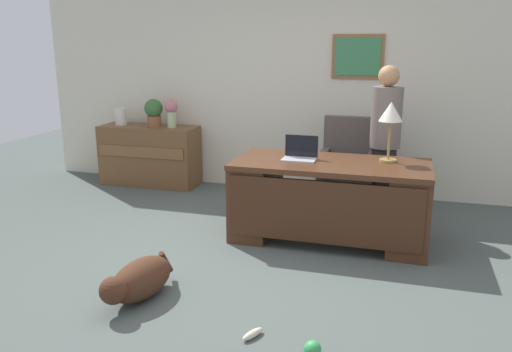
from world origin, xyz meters
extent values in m
plane|color=#4C5651|center=(0.00, 0.00, 0.00)|extent=(12.00, 12.00, 0.00)
cube|color=beige|center=(0.00, 2.60, 1.35)|extent=(7.00, 0.12, 2.70)
cube|color=olive|center=(0.74, 2.52, 1.70)|extent=(0.61, 0.03, 0.52)
cube|color=#3D8452|center=(0.74, 2.50, 1.70)|extent=(0.53, 0.01, 0.44)
cube|color=#4C2B19|center=(0.69, 0.92, 0.75)|extent=(1.83, 0.87, 0.05)
cube|color=#4C2B19|center=(-0.05, 0.92, 0.36)|extent=(0.36, 0.81, 0.72)
cube|color=#4C2B19|center=(1.43, 0.92, 0.36)|extent=(0.36, 0.81, 0.72)
cube|color=#412415|center=(0.69, 0.52, 0.40)|extent=(1.73, 0.04, 0.58)
cube|color=brown|center=(-1.93, 2.25, 0.40)|extent=(1.30, 0.48, 0.79)
cube|color=brown|center=(-1.93, 2.00, 0.49)|extent=(1.20, 0.02, 0.14)
cube|color=#564C47|center=(0.74, 1.86, 0.37)|extent=(0.60, 0.58, 0.18)
cylinder|color=black|center=(0.74, 1.86, 0.14)|extent=(0.10, 0.10, 0.28)
cylinder|color=black|center=(0.74, 1.86, 0.03)|extent=(0.52, 0.52, 0.05)
cube|color=#564C47|center=(0.74, 2.10, 0.75)|extent=(0.60, 0.12, 0.58)
cube|color=#564C47|center=(0.48, 1.86, 0.57)|extent=(0.08, 0.50, 0.22)
cube|color=#564C47|center=(1.00, 1.86, 0.57)|extent=(0.08, 0.50, 0.22)
cylinder|color=#262323|center=(1.14, 1.71, 0.39)|extent=(0.26, 0.26, 0.79)
cylinder|color=slate|center=(1.14, 1.71, 1.11)|extent=(0.32, 0.32, 0.64)
sphere|color=tan|center=(1.14, 1.71, 1.53)|extent=(0.22, 0.22, 0.22)
ellipsoid|color=#472819|center=(-0.48, -0.67, 0.15)|extent=(0.41, 0.64, 0.30)
sphere|color=#472819|center=(-0.54, -0.96, 0.19)|extent=(0.20, 0.20, 0.20)
cylinder|color=#472819|center=(-0.42, -0.38, 0.17)|extent=(0.07, 0.15, 0.21)
cube|color=#B2B5BA|center=(0.38, 0.91, 0.78)|extent=(0.32, 0.22, 0.01)
cube|color=black|center=(0.38, 1.01, 0.89)|extent=(0.32, 0.01, 0.21)
cylinder|color=#9E8447|center=(1.20, 1.08, 0.78)|extent=(0.16, 0.16, 0.02)
cylinder|color=#9E8447|center=(1.20, 1.08, 0.98)|extent=(0.02, 0.02, 0.36)
cone|color=silver|center=(1.20, 1.08, 1.25)|extent=(0.22, 0.22, 0.18)
cylinder|color=#B4C996|center=(-1.59, 2.25, 0.89)|extent=(0.12, 0.12, 0.20)
sphere|color=#C8717E|center=(-1.59, 2.25, 1.06)|extent=(0.17, 0.17, 0.17)
cylinder|color=silver|center=(-2.33, 2.25, 0.90)|extent=(0.16, 0.16, 0.23)
cylinder|color=brown|center=(-1.84, 2.25, 0.86)|extent=(0.18, 0.18, 0.14)
sphere|color=#376833|center=(-1.84, 2.25, 1.03)|extent=(0.24, 0.24, 0.24)
sphere|color=green|center=(0.89, -1.06, 0.05)|extent=(0.11, 0.11, 0.11)
ellipsoid|color=beige|center=(0.48, -0.96, 0.03)|extent=(0.13, 0.19, 0.05)
camera|label=1|loc=(1.35, -3.82, 1.87)|focal=36.17mm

